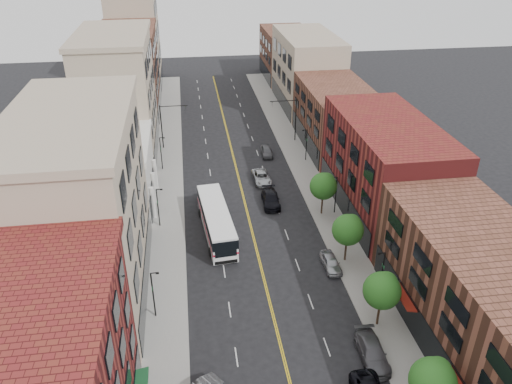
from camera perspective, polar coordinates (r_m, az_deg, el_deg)
name	(u,v)px	position (r m, az deg, el deg)	size (l,w,h in m)	color
ground	(287,370)	(44.21, 3.53, -19.63)	(220.00, 220.00, 0.00)	black
sidewalk_left	(169,184)	(71.74, -9.90, 0.91)	(4.00, 110.00, 0.15)	gray
sidewalk_right	(307,175)	(73.60, 5.82, 1.96)	(4.00, 110.00, 0.15)	gray
bldg_l_tanoffice	(83,213)	(49.16, -19.16, -2.28)	(10.00, 22.00, 18.00)	tan
bldg_l_white	(112,175)	(67.12, -16.18, 1.88)	(10.00, 14.00, 8.00)	silver
bldg_l_far_a	(119,97)	(80.99, -15.38, 10.43)	(10.00, 20.00, 18.00)	tan
bldg_l_far_b	(130,72)	(100.50, -14.19, 13.14)	(10.00, 20.00, 15.00)	brown
bldg_l_far_c	(135,39)	(117.40, -13.66, 16.62)	(10.00, 16.00, 20.00)	tan
bldg_r_near	(490,304)	(46.56, 25.15, -11.52)	(10.00, 26.00, 10.00)	brown
bldg_r_mid	(385,168)	(63.76, 14.51, 2.67)	(10.00, 22.00, 12.00)	maroon
bldg_r_far_a	(336,117)	(82.30, 9.16, 8.43)	(10.00, 20.00, 10.00)	brown
bldg_r_far_b	(307,71)	(101.00, 5.82, 13.62)	(10.00, 22.00, 14.00)	tan
bldg_r_far_c	(286,55)	(120.28, 3.51, 15.41)	(10.00, 18.00, 11.00)	brown
tree_r_0	(434,379)	(40.11, 19.63, -19.52)	(3.40, 3.40, 5.59)	black
tree_r_1	(383,289)	(46.52, 14.28, -10.72)	(3.40, 3.40, 5.59)	black
tree_r_2	(348,229)	(54.03, 10.53, -4.15)	(3.40, 3.40, 5.59)	black
tree_r_3	(324,185)	(62.24, 7.77, 0.77)	(3.40, 3.40, 5.59)	black
lamp_l_1	(153,292)	(47.57, -11.64, -11.15)	(0.81, 0.55, 5.05)	black
lamp_l_2	(158,205)	(60.76, -11.11, -1.52)	(0.81, 0.55, 5.05)	black
lamp_l_3	(161,151)	(75.06, -10.78, 4.58)	(0.81, 0.55, 5.05)	black
lamp_r_1	(382,271)	(50.57, 14.20, -8.76)	(0.81, 0.55, 5.05)	black
lamp_r_2	(336,193)	(63.14, 9.09, -0.09)	(0.81, 0.55, 5.05)	black
lamp_r_3	(306,143)	(77.00, 5.75, 5.58)	(0.81, 0.55, 5.05)	black
signal_mast_left	(166,121)	(81.81, -10.28, 7.94)	(4.49, 0.18, 7.20)	black
signal_mast_right	(291,115)	(83.49, 4.07, 8.76)	(4.49, 0.18, 7.20)	black
city_bus	(216,220)	(58.97, -4.56, -3.18)	(3.96, 13.17, 3.34)	white
car_parked_mid	(372,352)	(45.48, 13.14, -17.41)	(2.11, 5.20, 1.51)	#525156
car_parked_far	(331,262)	(54.55, 8.55, -7.97)	(1.66, 4.13, 1.41)	#ADAFB5
car_lane_behind	(205,199)	(65.70, -5.83, -0.81)	(1.71, 4.92, 1.62)	#57575C
car_lane_a	(271,199)	(65.45, 1.69, -0.82)	(2.17, 5.34, 1.55)	black
car_lane_b	(262,177)	(71.18, 0.64, 1.70)	(2.34, 5.07, 1.41)	#AEB2B6
car_lane_c	(267,151)	(79.36, 1.25, 4.68)	(1.69, 4.21, 1.43)	#55555A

